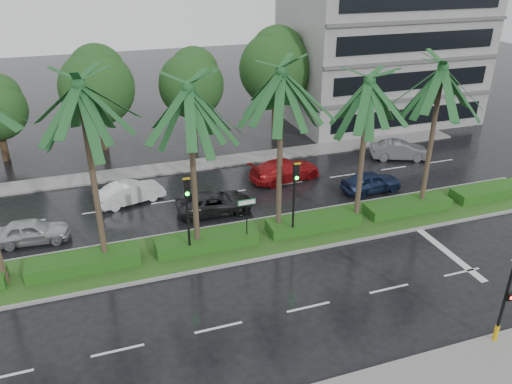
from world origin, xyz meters
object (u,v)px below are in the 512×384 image
object	(u,v)px
signal_near	(509,291)
car_red	(285,170)
street_sign	(247,211)
car_silver	(31,231)
car_white	(130,192)
car_darkgrey	(215,203)
car_blue	(371,182)
signal_median_left	(187,206)
car_grey	(400,150)

from	to	relation	value
signal_near	car_red	distance (m)	17.30
street_sign	car_silver	xyz separation A→B (m)	(-10.50, 4.12, -1.48)
car_silver	car_red	size ratio (longest dim) A/B	0.78
car_white	car_darkgrey	world-z (taller)	car_white
street_sign	car_blue	distance (m)	10.34
car_white	signal_median_left	bearing A→B (deg)	-179.13
car_red	car_blue	distance (m)	5.66
street_sign	car_silver	world-z (taller)	street_sign
street_sign	car_white	distance (m)	8.90
signal_median_left	car_grey	distance (m)	19.27
signal_near	car_silver	xyz separation A→B (m)	(-17.50, 13.99, -1.86)
signal_median_left	car_white	distance (m)	7.97
car_darkgrey	car_red	size ratio (longest dim) A/B	0.92
signal_median_left	car_grey	xyz separation A→B (m)	(17.33, 8.12, -2.32)
car_blue	car_red	bearing A→B (deg)	50.91
car_darkgrey	car_blue	world-z (taller)	car_blue
car_silver	car_red	distance (m)	15.82
car_blue	car_silver	bearing A→B (deg)	87.33
car_red	car_blue	xyz separation A→B (m)	(4.50, -3.44, -0.05)
car_white	car_darkgrey	xyz separation A→B (m)	(4.50, -2.90, -0.04)
car_silver	car_grey	distance (m)	25.12
car_white	car_blue	world-z (taller)	car_white
signal_near	car_blue	size ratio (longest dim) A/B	1.12
car_silver	car_blue	xyz separation A→B (m)	(20.01, -0.33, 0.02)
car_darkgrey	street_sign	bearing A→B (deg)	-170.09
signal_median_left	car_darkgrey	xyz separation A→B (m)	(2.40, 4.43, -2.38)
signal_near	signal_median_left	distance (m)	13.93
signal_median_left	car_silver	bearing A→B (deg)	150.18
car_darkgrey	car_blue	size ratio (longest dim) A/B	1.15
signal_near	car_darkgrey	bearing A→B (deg)	118.31
car_white	signal_near	bearing A→B (deg)	-159.72
car_white	car_grey	size ratio (longest dim) A/B	0.98
car_white	car_blue	size ratio (longest dim) A/B	1.04
street_sign	car_darkgrey	distance (m)	4.54
signal_near	signal_median_left	bearing A→B (deg)	135.91
car_red	car_grey	size ratio (longest dim) A/B	1.19
car_blue	street_sign	bearing A→B (deg)	109.99
car_red	car_grey	world-z (taller)	car_red
signal_near	signal_median_left	world-z (taller)	signal_median_left
car_white	car_silver	bearing A→B (deg)	104.12
signal_median_left	car_grey	bearing A→B (deg)	25.10
signal_near	car_blue	xyz separation A→B (m)	(2.51, 13.66, -1.84)
street_sign	signal_near	bearing A→B (deg)	-54.66
car_silver	car_darkgrey	size ratio (longest dim) A/B	0.85
car_white	car_blue	bearing A→B (deg)	-118.08
signal_median_left	car_grey	size ratio (longest dim) A/B	1.06
street_sign	car_blue	xyz separation A→B (m)	(9.51, 3.79, -1.46)
car_red	car_blue	world-z (taller)	car_red
car_white	car_grey	bearing A→B (deg)	-102.81
car_blue	car_white	bearing A→B (deg)	75.34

